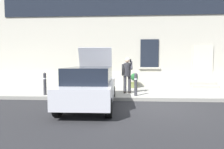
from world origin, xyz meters
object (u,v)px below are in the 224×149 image
Objects in this scene: planter_terracotta at (98,79)px; person_on_phone at (127,73)px; bollard_far_left at (45,83)px; planter_cream at (63,80)px; planter_olive at (134,80)px; bollard_near_person at (136,84)px; hatchback_car_silver at (90,86)px.

person_on_phone is at bearing -52.44° from planter_terracotta.
person_on_phone is at bearing 9.51° from bollard_far_left.
planter_cream and planter_terracotta have the same top height.
person_on_phone is 2.13m from planter_olive.
bollard_far_left is at bearing -148.38° from planter_olive.
hatchback_car_silver is at bearing -140.06° from bollard_near_person.
hatchback_car_silver is at bearing -32.30° from bollard_far_left.
hatchback_car_silver is 4.59m from planter_olive.
bollard_near_person is 1.22× the size of planter_terracotta.
hatchback_car_silver reaches higher than planter_cream.
bollard_far_left reaches higher than planter_terracotta.
planter_cream is at bearing 163.71° from person_on_phone.
hatchback_car_silver is 2.85m from bollard_far_left.
planter_terracotta is (-0.27, 4.38, -0.19)m from hatchback_car_silver.
planter_terracotta is at bearing 174.39° from planter_olive.
person_on_phone is (-0.38, 0.64, 0.44)m from bollard_near_person.
person_on_phone reaches higher than planter_terracotta.
person_on_phone is 2.03× the size of planter_cream.
bollard_far_left reaches higher than planter_olive.
bollard_far_left is at bearing -158.65° from person_on_phone.
bollard_near_person is at bearing 0.00° from bollard_far_left.
person_on_phone is 4.43m from planter_cream.
planter_olive is (4.34, -0.07, 0.00)m from planter_cream.
bollard_near_person is at bearing -32.57° from planter_cream.
bollard_near_person is at bearing -91.88° from planter_olive.
planter_olive is (4.31, 2.65, -0.11)m from bollard_far_left.
planter_olive is at bearing 31.62° from bollard_far_left.
bollard_far_left is at bearing 180.00° from bollard_near_person.
bollard_far_left is at bearing -89.27° from planter_cream.
person_on_phone is 2.03× the size of planter_terracotta.
person_on_phone is (3.84, 0.64, 0.44)m from bollard_far_left.
planter_olive is (0.46, 2.01, -0.54)m from person_on_phone.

